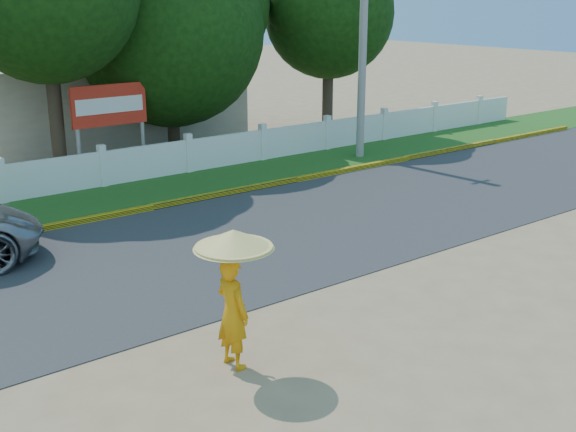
% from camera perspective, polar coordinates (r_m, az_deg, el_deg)
% --- Properties ---
extents(ground, '(120.00, 120.00, 0.00)m').
position_cam_1_polar(ground, '(13.77, 5.14, -7.12)').
color(ground, '#9E8460').
rests_on(ground, ground).
extents(road, '(60.00, 7.00, 0.02)m').
position_cam_1_polar(road, '(17.09, -5.15, -2.18)').
color(road, '#38383A').
rests_on(road, ground).
extents(grass_verge, '(60.00, 3.50, 0.03)m').
position_cam_1_polar(grass_verge, '(21.51, -12.76, 1.53)').
color(grass_verge, '#2D601E').
rests_on(grass_verge, ground).
extents(curb, '(40.00, 0.18, 0.16)m').
position_cam_1_polar(curb, '(20.02, -10.67, 0.69)').
color(curb, yellow).
rests_on(curb, ground).
extents(fence, '(40.00, 0.10, 1.10)m').
position_cam_1_polar(fence, '(22.67, -14.43, 3.60)').
color(fence, silver).
rests_on(fence, ground).
extents(building_near, '(10.00, 6.00, 3.20)m').
position_cam_1_polar(building_near, '(29.80, -14.62, 8.78)').
color(building_near, '#B7AD99').
rests_on(building_near, ground).
extents(utility_pole, '(0.28, 0.28, 7.97)m').
position_cam_1_polar(utility_pole, '(25.78, 5.94, 13.35)').
color(utility_pole, gray).
rests_on(utility_pole, ground).
extents(monk_with_parasol, '(1.24, 1.24, 2.26)m').
position_cam_1_polar(monk_with_parasol, '(11.11, -4.37, -4.96)').
color(monk_with_parasol, orange).
rests_on(monk_with_parasol, ground).
extents(billboard, '(2.50, 0.13, 2.95)m').
position_cam_1_polar(billboard, '(23.69, -13.93, 8.13)').
color(billboard, gray).
rests_on(billboard, ground).
extents(tree_row, '(29.55, 7.92, 8.62)m').
position_cam_1_polar(tree_row, '(24.30, -20.01, 14.07)').
color(tree_row, '#473828').
rests_on(tree_row, ground).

